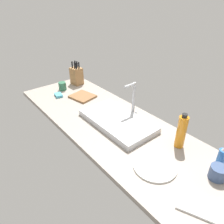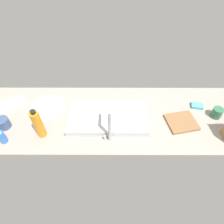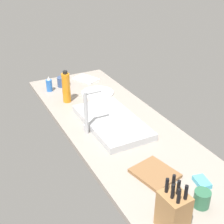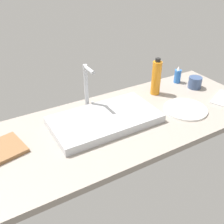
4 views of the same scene
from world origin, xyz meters
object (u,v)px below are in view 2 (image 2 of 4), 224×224
object	(u,v)px
soap_bottle	(2,137)
coffee_mug	(4,123)
dinner_plate	(48,107)
sink_basin	(108,117)
dish_sponge	(197,106)
cutting_board	(182,122)
water_bottle	(39,124)
dish_towel	(11,104)
ceramic_cup	(217,113)
faucet	(110,124)

from	to	relation	value
soap_bottle	coffee_mug	bearing A→B (deg)	-70.89
dinner_plate	sink_basin	bearing A→B (deg)	165.83
dish_sponge	sink_basin	bearing A→B (deg)	10.57
cutting_board	dinner_plate	size ratio (longest dim) A/B	0.82
sink_basin	dish_sponge	distance (cm)	72.07
water_bottle	dish_towel	bearing A→B (deg)	-41.69
dinner_plate	dish_towel	distance (cm)	30.84
sink_basin	soap_bottle	world-z (taller)	soap_bottle
sink_basin	ceramic_cup	world-z (taller)	ceramic_cup
faucet	soap_bottle	distance (cm)	72.59
cutting_board	dish_sponge	xyz separation A→B (cm)	(-16.44, -16.57, 0.30)
cutting_board	water_bottle	world-z (taller)	water_bottle
faucet	sink_basin	bearing A→B (deg)	-84.27
dinner_plate	ceramic_cup	distance (cm)	129.94
dish_sponge	cutting_board	bearing A→B (deg)	45.23
coffee_mug	ceramic_cup	xyz separation A→B (cm)	(-156.10, -10.11, 0.13)
soap_bottle	coffee_mug	distance (cm)	13.51
faucet	ceramic_cup	bearing A→B (deg)	-165.75
dish_sponge	water_bottle	bearing A→B (deg)	13.18
faucet	dish_towel	xyz separation A→B (cm)	(80.29, -32.85, -15.30)
coffee_mug	dish_sponge	world-z (taller)	coffee_mug
faucet	dish_towel	bearing A→B (deg)	-22.25
cutting_board	dish_towel	xyz separation A→B (cm)	(132.95, -18.82, -0.30)
faucet	water_bottle	distance (cm)	47.53
sink_basin	dish_sponge	size ratio (longest dim) A/B	6.50
ceramic_cup	dinner_plate	bearing A→B (deg)	-4.05
sink_basin	water_bottle	size ratio (longest dim) A/B	2.41
water_bottle	coffee_mug	xyz separation A→B (cm)	(28.97, -6.82, -7.53)
sink_basin	water_bottle	distance (cm)	48.44
coffee_mug	ceramic_cup	world-z (taller)	ceramic_cup
dish_towel	ceramic_cup	distance (cm)	160.75
cutting_board	coffee_mug	world-z (taller)	coffee_mug
ceramic_cup	dish_sponge	world-z (taller)	ceramic_cup
cutting_board	ceramic_cup	distance (cm)	28.17
cutting_board	dish_towel	world-z (taller)	cutting_board
dish_towel	dish_sponge	xyz separation A→B (cm)	(-149.39, 2.25, 0.60)
dinner_plate	dish_sponge	world-z (taller)	dish_sponge
dish_towel	coffee_mug	bearing A→B (deg)	100.33
dinner_plate	coffee_mug	bearing A→B (deg)	36.02
soap_bottle	dinner_plate	size ratio (longest dim) A/B	0.48
faucet	dinner_plate	world-z (taller)	faucet
faucet	cutting_board	world-z (taller)	faucet
dinner_plate	ceramic_cup	size ratio (longest dim) A/B	3.16
soap_bottle	dish_towel	xyz separation A→B (cm)	(8.53, -35.36, -4.63)
water_bottle	ceramic_cup	bearing A→B (deg)	-172.42
water_bottle	coffee_mug	size ratio (longest dim) A/B	2.73
water_bottle	dinner_plate	bearing A→B (deg)	-84.65
dinner_plate	coffee_mug	distance (cm)	32.96
dish_sponge	ceramic_cup	bearing A→B (deg)	136.46
soap_bottle	dish_towel	world-z (taller)	soap_bottle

